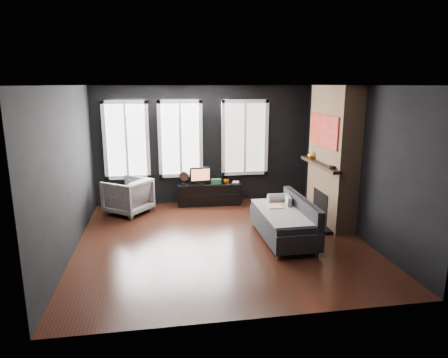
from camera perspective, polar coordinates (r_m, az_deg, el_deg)
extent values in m
plane|color=black|center=(7.22, -0.40, -8.71)|extent=(5.00, 5.00, 0.00)
plane|color=white|center=(6.69, -0.44, 13.25)|extent=(5.00, 5.00, 0.00)
cube|color=black|center=(9.27, -2.84, 4.89)|extent=(5.00, 0.02, 2.70)
cube|color=black|center=(6.90, -21.38, 1.04)|extent=(0.02, 5.00, 2.70)
cube|color=black|center=(7.62, 18.50, 2.36)|extent=(0.02, 5.00, 2.70)
cube|color=gray|center=(7.52, 9.15, -3.54)|extent=(0.11, 0.31, 0.30)
imported|color=white|center=(8.80, -13.58, -2.15)|extent=(1.10, 1.11, 0.83)
imported|color=orange|center=(9.18, 0.34, -0.25)|extent=(0.12, 0.10, 0.12)
imported|color=#C4B796|center=(9.26, 1.22, 0.14)|extent=(0.15, 0.06, 0.20)
cube|color=#2B6E3E|center=(9.13, -1.14, -0.33)|extent=(0.22, 0.15, 0.12)
imported|color=gold|center=(8.38, 12.44, 3.43)|extent=(0.21, 0.22, 0.17)
cylinder|color=black|center=(7.49, 15.22, 1.62)|extent=(0.12, 0.12, 0.04)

